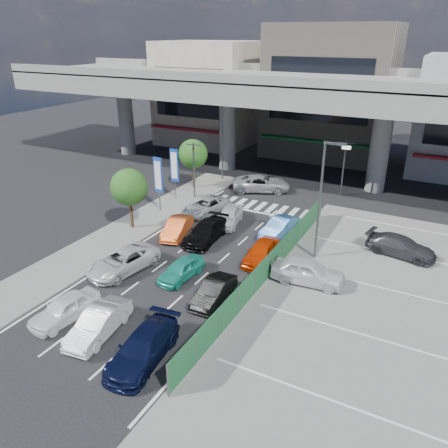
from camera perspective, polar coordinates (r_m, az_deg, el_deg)
The scene contains 31 objects.
ground at distance 28.18m, azimuth -5.77°, elevation -6.31°, with size 120.00×120.00×0.00m, color black.
parking_lot at distance 26.37m, azimuth 17.57°, elevation -9.67°, with size 12.00×28.00×0.06m, color slate.
sidewalk_left at distance 34.81m, azimuth -11.84°, elevation -0.47°, with size 4.00×30.00×0.12m, color slate.
fence_run at distance 26.32m, azimuth 5.13°, elevation -6.36°, with size 0.16×22.00×1.80m, color #1E592F, non-canonical shape.
expressway at distance 44.64m, azimuth 10.03°, elevation 16.66°, with size 64.00×14.00×10.75m.
building_west at distance 60.49m, azimuth -2.03°, elevation 16.63°, with size 12.00×10.90×13.00m.
building_center at distance 55.25m, azimuth 13.71°, elevation 16.36°, with size 14.00×10.90×15.00m.
traffic_light_left at distance 39.18m, azimuth -4.00°, elevation 8.77°, with size 1.60×1.24×5.20m.
traffic_light_right at distance 41.27m, azimuth 15.52°, elevation 8.74°, with size 1.60×1.24×5.20m.
street_lamp_right at distance 28.52m, azimuth 12.86°, elevation 4.14°, with size 1.65×0.22×8.00m.
street_lamp_left at distance 44.11m, azimuth -0.02°, elevation 11.65°, with size 1.65×0.22×8.00m.
signboard_near at distance 36.79m, azimuth -8.58°, elevation 6.13°, with size 0.80×0.14×4.70m.
signboard_far at distance 39.34m, azimuth -6.49°, elevation 7.42°, with size 0.80×0.14×4.70m.
tree_near at distance 33.60m, azimuth -12.31°, elevation 4.70°, with size 2.80×2.80×4.80m.
tree_far at distance 42.19m, azimuth -4.06°, elevation 9.09°, with size 2.80×2.80×4.80m.
van_white_back_left at distance 24.98m, azimuth -20.05°, elevation -10.33°, with size 1.59×3.96×1.35m, color white.
hatch_white_back_mid at distance 23.33m, azimuth -16.05°, elevation -12.34°, with size 1.46×4.19×1.38m, color white.
minivan_navy_back at distance 21.32m, azimuth -10.54°, elevation -15.63°, with size 1.93×4.76×1.38m, color black.
sedan_white_mid_left at distance 28.63m, azimuth -13.05°, elevation -4.76°, with size 2.29×4.97×1.38m, color silver.
taxi_teal_mid at distance 27.29m, azimuth -5.62°, elevation -5.91°, with size 1.44×3.58×1.22m, color teal.
hatch_black_mid_right at distance 25.01m, azimuth -1.32°, elevation -8.81°, with size 1.29×3.71×1.22m, color black.
taxi_orange_left at distance 32.81m, azimuth -6.14°, elevation -0.48°, with size 1.38×3.97×1.31m, color #E0541E.
sedan_black_mid at distance 31.90m, azimuth -2.40°, elevation -1.03°, with size 1.93×4.76×1.38m, color black.
taxi_orange_right at distance 29.15m, azimuth 4.95°, elevation -3.64°, with size 1.63×4.05×1.38m, color red.
wagon_silver_front_left at distance 36.73m, azimuth -2.39°, elevation 2.33°, with size 2.12×4.59×1.28m, color #A8ADB1.
sedan_white_front_mid at distance 34.58m, azimuth 0.66°, elevation 1.03°, with size 1.63×4.05×1.38m, color silver.
kei_truck_front_right at distance 32.94m, azimuth 7.27°, elevation -0.42°, with size 1.41×4.03×1.33m, color #5291E9.
crossing_wagon_silver at distance 42.10m, azimuth 4.89°, elevation 5.29°, with size 2.51×5.44×1.51m, color #9D9EA3.
parked_sedan_white at distance 26.99m, azimuth 10.89°, elevation -6.11°, with size 1.79×4.45×1.52m, color silver.
parked_sedan_dgrey at distance 32.02m, azimuth 22.11°, elevation -2.71°, with size 1.88×4.62×1.34m, color #333338.
traffic_cone at distance 27.77m, azimuth 8.24°, elevation -6.01°, with size 0.34×0.34×0.66m, color #E4540C.
Camera 1 is at (13.79, -20.12, 14.11)m, focal length 35.00 mm.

